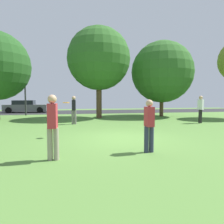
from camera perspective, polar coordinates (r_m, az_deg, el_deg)
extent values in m
plane|color=#547F38|center=(8.16, 3.03, -7.57)|extent=(44.00, 44.00, 0.00)
cube|color=#28282B|center=(23.89, -6.34, 0.09)|extent=(44.00, 6.40, 0.01)
cylinder|color=brown|center=(16.33, -3.74, 3.98)|extent=(0.44, 0.44, 3.25)
sphere|color=#2D6023|center=(16.63, -3.79, 14.93)|extent=(5.05, 5.05, 5.05)
cylinder|color=brown|center=(18.35, 13.94, 2.48)|extent=(0.34, 0.34, 2.35)
sphere|color=#2D6023|center=(18.48, 14.09, 11.00)|extent=(5.38, 5.38, 5.38)
cylinder|color=slate|center=(12.66, -10.44, -1.49)|extent=(0.14, 0.14, 0.87)
cylinder|color=slate|center=(12.67, -11.16, -1.50)|extent=(0.14, 0.14, 0.87)
cube|color=black|center=(12.62, -10.85, 1.94)|extent=(0.24, 0.34, 0.65)
sphere|color=tan|center=(12.61, -10.87, 3.96)|extent=(0.24, 0.24, 0.24)
cylinder|color=gray|center=(5.57, -17.28, -8.75)|extent=(0.14, 0.14, 0.86)
cylinder|color=gray|center=(5.54, -15.64, -8.78)|extent=(0.14, 0.14, 0.86)
cube|color=#B72D38|center=(5.44, -16.62, -1.05)|extent=(0.24, 0.34, 0.64)
sphere|color=tan|center=(5.42, -16.71, 3.56)|extent=(0.23, 0.23, 0.23)
cylinder|color=#2D334C|center=(6.16, 9.79, -7.72)|extent=(0.14, 0.14, 0.79)
cylinder|color=#2D334C|center=(6.22, 11.17, -7.63)|extent=(0.14, 0.14, 0.79)
cube|color=#B72D38|center=(6.08, 10.57, -1.31)|extent=(0.23, 0.32, 0.59)
sphere|color=tan|center=(6.06, 10.62, 2.48)|extent=(0.21, 0.21, 0.21)
cylinder|color=black|center=(14.11, 23.71, -1.18)|extent=(0.14, 0.14, 0.88)
cylinder|color=black|center=(14.25, 24.02, -1.14)|extent=(0.14, 0.14, 0.88)
cube|color=silver|center=(14.13, 23.96, 1.96)|extent=(0.34, 0.38, 0.66)
sphere|color=tan|center=(14.13, 24.01, 3.78)|extent=(0.24, 0.24, 0.24)
cylinder|color=orange|center=(8.54, -12.94, 2.62)|extent=(0.37, 0.37, 0.03)
cube|color=slate|center=(24.47, -23.24, 1.11)|extent=(4.54, 1.85, 0.75)
cube|color=black|center=(24.50, -23.80, 2.52)|extent=(2.18, 1.63, 0.47)
cylinder|color=black|center=(25.11, -19.24, 0.81)|extent=(0.64, 0.22, 0.64)
cylinder|color=black|center=(23.28, -19.88, 0.55)|extent=(0.64, 0.22, 0.64)
cylinder|color=black|center=(25.75, -26.25, 0.69)|extent=(0.64, 0.22, 0.64)
cylinder|color=black|center=(23.97, -27.40, 0.44)|extent=(0.64, 0.22, 0.64)
cylinder|color=#2D2D33|center=(20.44, -23.52, 5.42)|extent=(0.14, 0.14, 4.50)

